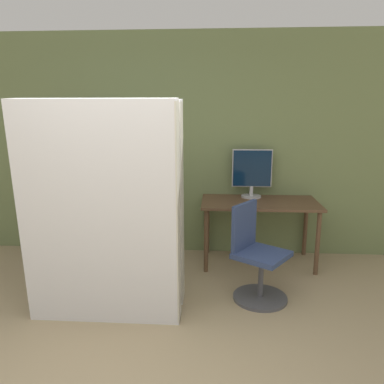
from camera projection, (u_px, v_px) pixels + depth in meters
name	position (u px, v px, depth m)	size (l,w,h in m)	color
wall_back	(173.00, 146.00, 4.63)	(8.00, 0.06, 2.70)	#6B7A4C
desk	(259.00, 209.00, 4.34)	(1.34, 0.70, 0.75)	brown
monitor	(252.00, 172.00, 4.46)	(0.47, 0.24, 0.58)	#B7B7BC
office_chair	(256.00, 261.00, 3.57)	(0.61, 0.61, 0.93)	#4C4C51
bookshelf	(68.00, 186.00, 4.68)	(0.65, 0.28, 1.78)	brown
mattress_near	(101.00, 216.00, 3.07)	(1.30, 0.31, 1.88)	silver
mattress_far	(112.00, 205.00, 3.40)	(1.30, 0.30, 1.88)	silver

